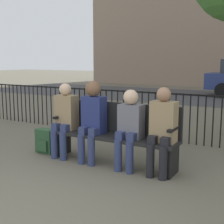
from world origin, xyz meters
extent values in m
cube|color=black|center=(0.00, 2.28, 0.42)|extent=(2.02, 0.45, 0.05)
cube|color=black|center=(0.00, 2.47, 0.69)|extent=(2.02, 0.05, 0.47)
cube|color=black|center=(-0.95, 2.28, 0.20)|extent=(0.06, 0.38, 0.40)
cube|color=black|center=(0.95, 2.28, 0.20)|extent=(0.06, 0.38, 0.40)
cube|color=black|center=(-0.95, 2.28, 0.65)|extent=(0.06, 0.38, 0.04)
cube|color=black|center=(0.95, 2.28, 0.65)|extent=(0.06, 0.38, 0.04)
cylinder|color=navy|center=(-0.94, 2.05, 0.23)|extent=(0.11, 0.11, 0.45)
cylinder|color=navy|center=(-0.76, 2.05, 0.23)|extent=(0.11, 0.11, 0.45)
cube|color=navy|center=(-0.94, 2.15, 0.50)|extent=(0.11, 0.20, 0.12)
cube|color=navy|center=(-0.76, 2.15, 0.50)|extent=(0.11, 0.20, 0.12)
cube|color=#997F59|center=(-0.85, 2.28, 0.73)|extent=(0.34, 0.22, 0.55)
sphere|color=beige|center=(-0.85, 2.26, 1.10)|extent=(0.19, 0.19, 0.19)
cylinder|color=navy|center=(-0.41, 2.05, 0.23)|extent=(0.11, 0.11, 0.45)
cylinder|color=navy|center=(-0.23, 2.05, 0.23)|extent=(0.11, 0.11, 0.45)
cube|color=navy|center=(-0.41, 2.15, 0.50)|extent=(0.11, 0.20, 0.12)
cube|color=navy|center=(-0.23, 2.15, 0.50)|extent=(0.11, 0.20, 0.12)
cube|color=navy|center=(-0.32, 2.28, 0.73)|extent=(0.34, 0.22, 0.56)
sphere|color=brown|center=(-0.32, 2.26, 1.13)|extent=(0.24, 0.24, 0.24)
cylinder|color=navy|center=(0.23, 2.05, 0.23)|extent=(0.11, 0.11, 0.45)
cylinder|color=navy|center=(0.41, 2.05, 0.23)|extent=(0.11, 0.11, 0.45)
cube|color=navy|center=(0.23, 2.15, 0.50)|extent=(0.11, 0.20, 0.12)
cube|color=navy|center=(0.41, 2.15, 0.50)|extent=(0.11, 0.20, 0.12)
cube|color=slate|center=(0.32, 2.28, 0.69)|extent=(0.34, 0.22, 0.49)
sphere|color=beige|center=(0.32, 2.26, 1.04)|extent=(0.21, 0.21, 0.21)
cylinder|color=black|center=(0.72, 2.05, 0.23)|extent=(0.11, 0.11, 0.45)
cylinder|color=black|center=(0.90, 2.05, 0.23)|extent=(0.11, 0.11, 0.45)
cube|color=black|center=(0.72, 2.15, 0.50)|extent=(0.11, 0.20, 0.12)
cube|color=black|center=(0.90, 2.15, 0.50)|extent=(0.11, 0.20, 0.12)
cube|color=#997F59|center=(0.81, 2.28, 0.73)|extent=(0.34, 0.22, 0.56)
sphere|color=#A37556|center=(0.81, 2.26, 1.11)|extent=(0.19, 0.19, 0.19)
cube|color=#284C2D|center=(-1.28, 2.23, 0.20)|extent=(0.33, 0.18, 0.41)
cube|color=#284C2D|center=(-1.28, 2.13, 0.14)|extent=(0.23, 0.04, 0.18)
cylinder|color=black|center=(-4.36, 4.00, 0.47)|extent=(0.02, 0.02, 0.95)
cylinder|color=black|center=(-4.22, 4.00, 0.47)|extent=(0.02, 0.02, 0.95)
cylinder|color=black|center=(-4.08, 4.00, 0.47)|extent=(0.02, 0.02, 0.95)
cylinder|color=black|center=(-3.94, 4.00, 0.47)|extent=(0.02, 0.02, 0.95)
cylinder|color=black|center=(-3.80, 4.00, 0.47)|extent=(0.02, 0.02, 0.95)
cylinder|color=black|center=(-3.66, 4.00, 0.47)|extent=(0.02, 0.02, 0.95)
cylinder|color=black|center=(-3.52, 4.00, 0.47)|extent=(0.02, 0.02, 0.95)
cylinder|color=black|center=(-3.38, 4.00, 0.47)|extent=(0.02, 0.02, 0.95)
cylinder|color=black|center=(-3.24, 4.00, 0.47)|extent=(0.02, 0.02, 0.95)
cylinder|color=black|center=(-3.10, 4.00, 0.47)|extent=(0.02, 0.02, 0.95)
cylinder|color=black|center=(-2.96, 4.00, 0.47)|extent=(0.02, 0.02, 0.95)
cylinder|color=black|center=(-2.82, 4.00, 0.47)|extent=(0.02, 0.02, 0.95)
cylinder|color=black|center=(-2.68, 4.00, 0.47)|extent=(0.02, 0.02, 0.95)
cylinder|color=black|center=(-2.54, 4.00, 0.47)|extent=(0.02, 0.02, 0.95)
cylinder|color=black|center=(-2.40, 4.00, 0.47)|extent=(0.02, 0.02, 0.95)
cylinder|color=black|center=(-2.26, 4.00, 0.47)|extent=(0.02, 0.02, 0.95)
cylinder|color=black|center=(-2.12, 4.00, 0.47)|extent=(0.02, 0.02, 0.95)
cylinder|color=black|center=(-1.98, 4.00, 0.47)|extent=(0.02, 0.02, 0.95)
cylinder|color=black|center=(-1.84, 4.00, 0.47)|extent=(0.02, 0.02, 0.95)
cylinder|color=black|center=(-1.70, 4.00, 0.47)|extent=(0.02, 0.02, 0.95)
cylinder|color=black|center=(-1.56, 4.00, 0.47)|extent=(0.02, 0.02, 0.95)
cylinder|color=black|center=(-1.42, 4.00, 0.47)|extent=(0.02, 0.02, 0.95)
cylinder|color=black|center=(-1.28, 4.00, 0.47)|extent=(0.02, 0.02, 0.95)
cylinder|color=black|center=(-1.14, 4.00, 0.47)|extent=(0.02, 0.02, 0.95)
cylinder|color=black|center=(-1.00, 4.00, 0.47)|extent=(0.02, 0.02, 0.95)
cylinder|color=black|center=(-0.86, 4.00, 0.47)|extent=(0.02, 0.02, 0.95)
cylinder|color=black|center=(-0.72, 4.00, 0.47)|extent=(0.02, 0.02, 0.95)
cylinder|color=black|center=(-0.58, 4.00, 0.47)|extent=(0.02, 0.02, 0.95)
cylinder|color=black|center=(-0.44, 4.00, 0.47)|extent=(0.02, 0.02, 0.95)
cylinder|color=black|center=(-0.30, 4.00, 0.47)|extent=(0.02, 0.02, 0.95)
cylinder|color=black|center=(-0.16, 4.00, 0.47)|extent=(0.02, 0.02, 0.95)
cylinder|color=black|center=(-0.02, 4.00, 0.47)|extent=(0.02, 0.02, 0.95)
cylinder|color=black|center=(0.12, 4.00, 0.47)|extent=(0.02, 0.02, 0.95)
cylinder|color=black|center=(0.26, 4.00, 0.47)|extent=(0.02, 0.02, 0.95)
cylinder|color=black|center=(0.40, 4.00, 0.47)|extent=(0.02, 0.02, 0.95)
cylinder|color=black|center=(0.54, 4.00, 0.47)|extent=(0.02, 0.02, 0.95)
cylinder|color=black|center=(0.68, 4.00, 0.47)|extent=(0.02, 0.02, 0.95)
cylinder|color=black|center=(0.82, 4.00, 0.47)|extent=(0.02, 0.02, 0.95)
cylinder|color=black|center=(0.96, 4.00, 0.47)|extent=(0.02, 0.02, 0.95)
cylinder|color=black|center=(1.10, 4.00, 0.47)|extent=(0.02, 0.02, 0.95)
cylinder|color=black|center=(1.24, 4.00, 0.47)|extent=(0.02, 0.02, 0.95)
cube|color=black|center=(0.00, 4.00, 0.93)|extent=(9.00, 0.03, 0.03)
cylinder|color=black|center=(-0.22, 11.94, 0.32)|extent=(0.64, 0.20, 0.64)
camera|label=1|loc=(2.27, -1.66, 1.55)|focal=50.00mm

